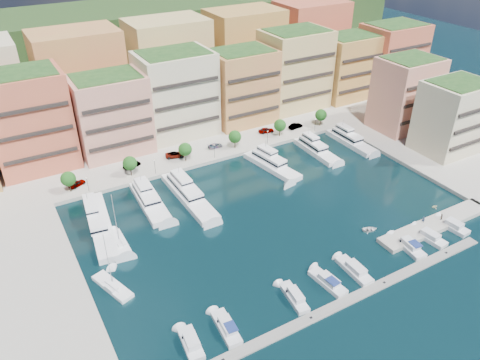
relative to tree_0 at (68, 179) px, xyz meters
The scene contains 56 objects.
ground 52.39m from the tree_0, 39.95° to the right, with size 400.00×400.00×0.00m, color black.
north_quay 49.34m from the tree_0, 35.47° to the left, with size 220.00×64.00×2.00m, color #9E998E.
east_quay 110.22m from the tree_0, 22.14° to the right, with size 34.00×76.00×2.00m, color #9E998E.
hillside 86.46m from the tree_0, 62.40° to the left, with size 240.00×40.00×58.00m, color #193716.
south_pontoon 73.65m from the tree_0, 59.77° to the right, with size 72.00×2.20×0.35m, color gray.
finger_pier 89.46m from the tree_0, 38.41° to the right, with size 32.00×5.00×2.00m, color #9E998E.
apartment_1 21.20m from the tree_0, 102.21° to the left, with size 20.00×16.50×26.80m.
apartment_2 24.86m from the tree_0, 44.13° to the left, with size 20.00×15.50×22.80m.
apartment_3 43.22m from the tree_0, 25.95° to the left, with size 22.00×16.50×25.80m.
apartment_4 62.75m from the tree_0, 15.37° to the left, with size 20.00×15.50×23.80m.
apartment_5 84.60m from the tree_0, 12.71° to the left, with size 22.00×16.50×26.80m.
apartment_6 105.57m from the tree_0, ahead, with size 20.00×15.50×22.80m.
apartment_7 125.14m from the tree_0, ahead, with size 22.00×16.50×24.80m.
apartment_east_a 103.17m from the tree_0, ahead, with size 18.00×14.50×22.80m.
apartment_east_b 106.96m from the tree_0, 17.17° to the right, with size 18.00×14.50×20.80m.
backblock_1 44.63m from the tree_0, 69.68° to the left, with size 26.00×18.00×30.00m, color #BB8E46.
backblock_2 61.58m from the tree_0, 41.99° to the left, with size 26.00×18.00×30.00m, color tan.
backblock_3 85.98m from the tree_0, 28.37° to the left, with size 26.00×18.00×30.00m, color #B98543.
backblock_4 113.10m from the tree_0, 21.09° to the left, with size 26.00×18.00×30.00m, color #C25940.
tree_0 is the anchor object (origin of this frame).
tree_1 16.00m from the tree_0, ahead, with size 3.80×3.80×5.65m.
tree_2 32.00m from the tree_0, ahead, with size 3.80×3.80×5.65m.
tree_3 48.00m from the tree_0, ahead, with size 3.80×3.80×5.65m.
tree_4 64.00m from the tree_0, ahead, with size 3.80×3.80×5.65m.
tree_5 80.00m from the tree_0, ahead, with size 3.80×3.80×5.65m.
lamppost_0 4.70m from the tree_0, 29.90° to the right, with size 0.30×0.30×4.20m.
lamppost_1 22.14m from the tree_0, ahead, with size 0.30×0.30×4.20m.
lamppost_2 40.08m from the tree_0, ahead, with size 0.30×0.30×4.20m.
lamppost_3 58.05m from the tree_0, ahead, with size 0.30×0.30×4.20m.
lamppost_4 76.04m from the tree_0, ahead, with size 0.30×0.30×4.20m.
yacht_0 17.09m from the tree_0, 81.01° to the right, with size 7.77×26.59×7.30m.
yacht_1 21.22m from the tree_0, 40.79° to the right, with size 5.95×20.09×7.30m.
yacht_2 30.06m from the tree_0, 32.06° to the right, with size 5.22×24.82×7.30m.
yacht_4 53.71m from the tree_0, 14.62° to the right, with size 7.65×20.07×7.30m.
yacht_5 69.55m from the tree_0, 10.38° to the right, with size 4.70×17.58×7.30m.
yacht_6 82.23m from the tree_0, ahead, with size 4.55×18.60×7.30m.
cruiser_0 58.62m from the tree_0, 83.38° to the right, with size 3.55×7.57×2.55m.
cruiser_1 59.82m from the tree_0, 76.86° to the right, with size 3.37×8.64×2.66m.
cruiser_3 64.70m from the tree_0, 64.12° to the right, with size 3.42×8.50×2.55m.
cruiser_4 68.62m from the tree_0, 58.05° to the right, with size 3.50×8.83×2.66m.
cruiser_5 72.45m from the tree_0, 53.44° to the right, with size 3.08×9.02×2.55m.
cruiser_7 82.52m from the tree_0, 44.84° to the right, with size 3.77×8.82×2.66m.
cruiser_8 87.13m from the tree_0, 41.87° to the right, with size 3.59×8.40×2.55m.
cruiser_9 93.12m from the tree_0, 38.63° to the right, with size 3.60×7.80×2.55m.
sailboat_2 26.49m from the tree_0, 79.90° to the right, with size 2.76×9.45×13.20m.
sailboat_1 38.29m from the tree_0, 91.15° to the right, with size 5.88×10.51×13.20m.
tender_0 74.45m from the tree_0, 41.54° to the right, with size 2.50×3.49×0.72m, color white.
tender_3 91.09m from the tree_0, 33.61° to the right, with size 1.34×1.56×0.82m, color beige.
car_0 4.07m from the tree_0, 42.54° to the left, with size 1.83×4.54×1.55m, color gray.
car_1 18.29m from the tree_0, 13.23° to the left, with size 1.73×4.97×1.64m, color gray.
car_2 30.72m from the tree_0, ahead, with size 2.61×5.66×1.57m, color gray.
car_3 43.22m from the tree_0, ahead, with size 1.86×4.57×1.33m, color gray.
car_4 62.06m from the tree_0, ahead, with size 1.97×4.91×1.67m, color gray.
car_5 71.90m from the tree_0, ahead, with size 1.72×4.92×1.62m, color gray.
person_0 86.34m from the tree_0, 38.75° to the right, with size 0.62×0.41×1.71m, color #243149.
person_1 90.68m from the tree_0, 37.60° to the right, with size 0.75×0.59×1.55m, color #4A3A2C.
Camera 1 is at (-52.56, -74.79, 65.49)m, focal length 35.00 mm.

